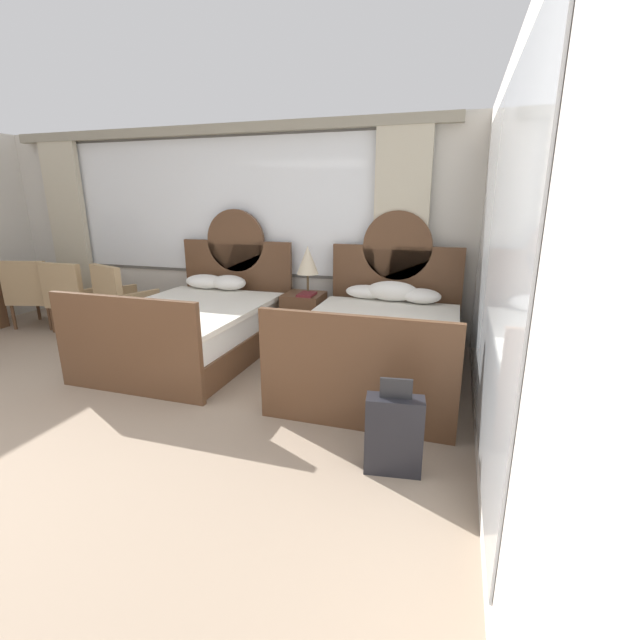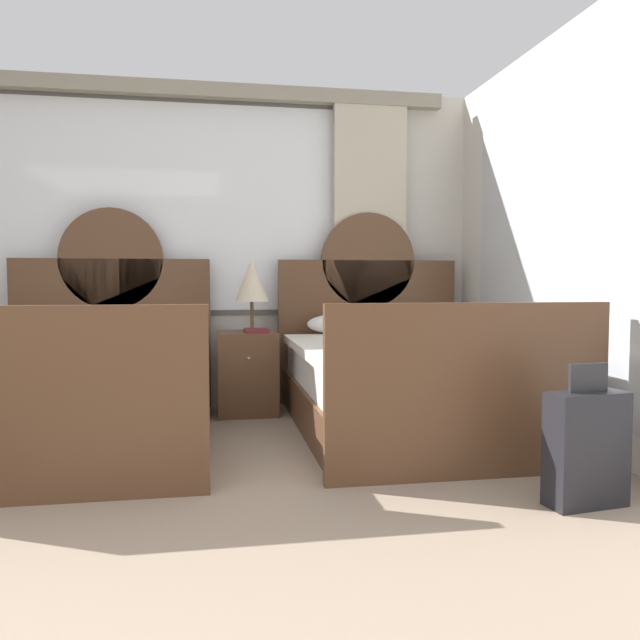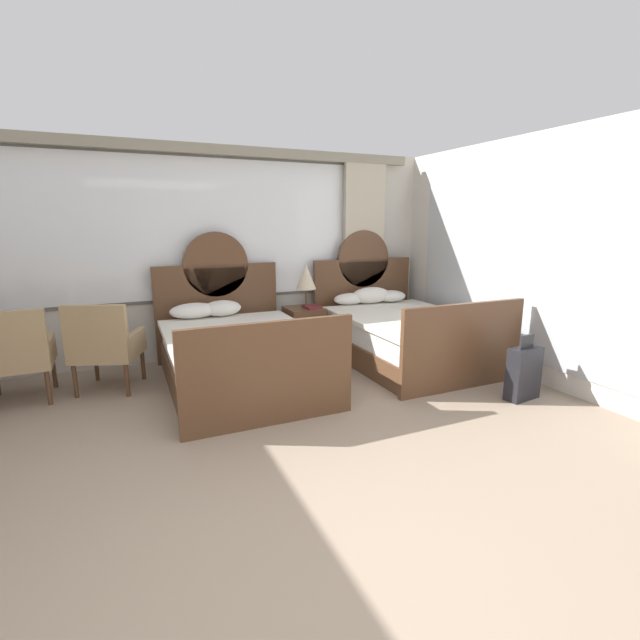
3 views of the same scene
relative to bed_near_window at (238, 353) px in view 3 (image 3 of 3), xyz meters
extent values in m
plane|color=gray|center=(-0.33, -3.14, -0.35)|extent=(24.00, 24.00, 0.00)
cube|color=beige|center=(-0.33, 1.21, 1.00)|extent=(6.79, 0.07, 2.70)
cube|color=#5B5954|center=(-0.33, 1.17, 1.32)|extent=(4.69, 0.02, 1.81)
cube|color=white|center=(-0.33, 1.16, 1.32)|extent=(4.61, 0.02, 1.73)
cube|color=#C1B79E|center=(2.17, 1.08, 0.95)|extent=(0.64, 0.08, 2.60)
cube|color=gray|center=(-0.33, 1.08, 2.27)|extent=(6.25, 0.10, 0.12)
cube|color=beige|center=(3.10, -1.28, 1.00)|extent=(0.07, 4.91, 2.70)
cube|color=#B2B7BC|center=(3.06, -0.98, 1.00)|extent=(0.01, 3.44, 2.27)
cube|color=brown|center=(0.01, -0.05, -0.20)|extent=(1.49, 2.12, 0.30)
cube|color=white|center=(0.01, -0.05, 0.07)|extent=(1.43, 2.02, 0.26)
cube|color=silver|center=(0.01, -0.13, 0.23)|extent=(1.53, 1.92, 0.06)
cube|color=brown|center=(0.01, 1.04, 0.26)|extent=(1.57, 0.06, 1.23)
cylinder|color=brown|center=(0.01, 1.04, 0.88)|extent=(0.82, 0.06, 0.82)
cube|color=brown|center=(0.01, -1.14, 0.12)|extent=(1.57, 0.06, 0.94)
ellipsoid|color=white|center=(-0.34, 0.79, 0.35)|extent=(0.57, 0.30, 0.19)
ellipsoid|color=white|center=(0.01, 0.79, 0.36)|extent=(0.47, 0.32, 0.20)
cube|color=brown|center=(2.14, -0.05, -0.20)|extent=(1.49, 2.12, 0.30)
cube|color=white|center=(2.14, -0.05, 0.07)|extent=(1.43, 2.02, 0.26)
cube|color=silver|center=(2.14, -0.13, 0.23)|extent=(1.53, 1.92, 0.06)
cube|color=brown|center=(2.14, 1.04, 0.26)|extent=(1.57, 0.06, 1.23)
cylinder|color=brown|center=(2.14, 1.04, 0.88)|extent=(0.82, 0.06, 0.82)
cube|color=brown|center=(2.14, -1.14, 0.12)|extent=(1.57, 0.06, 0.94)
ellipsoid|color=white|center=(1.83, 0.84, 0.34)|extent=(0.50, 0.26, 0.16)
ellipsoid|color=white|center=(2.14, 0.79, 0.38)|extent=(0.59, 0.28, 0.23)
ellipsoid|color=white|center=(2.47, 0.78, 0.34)|extent=(0.45, 0.33, 0.17)
cube|color=brown|center=(1.07, 0.71, -0.03)|extent=(0.47, 0.47, 0.65)
sphere|color=tan|center=(1.07, 0.46, 0.11)|extent=(0.02, 0.02, 0.02)
cylinder|color=brown|center=(1.12, 0.74, 0.31)|extent=(0.14, 0.14, 0.02)
cylinder|color=brown|center=(1.12, 0.74, 0.43)|extent=(0.03, 0.03, 0.22)
cone|color=beige|center=(1.12, 0.74, 0.71)|extent=(0.27, 0.27, 0.34)
cube|color=maroon|center=(1.15, 0.62, 0.31)|extent=(0.18, 0.26, 0.03)
cube|color=tan|center=(-1.30, 0.42, 0.05)|extent=(0.79, 0.79, 0.10)
cube|color=tan|center=(-1.39, 0.17, 0.35)|extent=(0.61, 0.28, 0.51)
cube|color=tan|center=(-1.03, 0.32, 0.18)|extent=(0.24, 0.54, 0.16)
cube|color=tan|center=(-1.56, 0.51, 0.18)|extent=(0.24, 0.54, 0.16)
cylinder|color=brown|center=(-0.97, 0.57, -0.18)|extent=(0.04, 0.04, 0.35)
cylinder|color=brown|center=(-1.45, 0.75, -0.18)|extent=(0.04, 0.04, 0.35)
cylinder|color=brown|center=(-1.14, 0.09, -0.18)|extent=(0.04, 0.04, 0.35)
cylinder|color=brown|center=(-1.62, 0.26, -0.18)|extent=(0.04, 0.04, 0.35)
cube|color=tan|center=(-2.11, 0.42, 0.05)|extent=(0.63, 0.63, 0.10)
cube|color=tan|center=(-2.11, 0.15, 0.35)|extent=(0.62, 0.09, 0.51)
cube|color=tan|center=(-1.83, 0.42, 0.18)|extent=(0.07, 0.55, 0.16)
cylinder|color=brown|center=(-1.86, 0.68, -0.18)|extent=(0.04, 0.04, 0.35)
cylinder|color=brown|center=(-1.85, 0.16, -0.18)|extent=(0.04, 0.04, 0.35)
cube|color=black|center=(2.52, -1.61, -0.09)|extent=(0.39, 0.21, 0.54)
cube|color=#232326|center=(2.52, -1.61, 0.25)|extent=(0.21, 0.05, 0.13)
cylinder|color=black|center=(2.37, -1.63, -0.33)|extent=(0.05, 0.03, 0.05)
cylinder|color=black|center=(2.67, -1.59, -0.33)|extent=(0.05, 0.03, 0.05)
camera|label=1|loc=(2.82, -4.19, 1.42)|focal=24.34mm
camera|label=2|loc=(0.81, -4.19, 0.69)|focal=34.72mm
camera|label=3|loc=(-1.09, -4.68, 1.41)|focal=25.06mm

